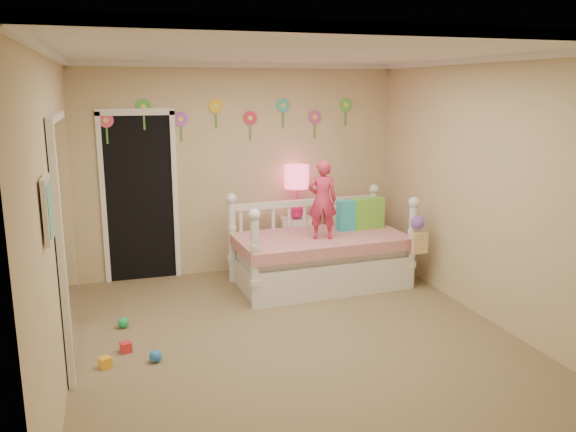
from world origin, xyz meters
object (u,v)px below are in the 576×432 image
object	(u,v)px
daybed	(321,240)
table_lamp	(297,183)
nightstand	(296,243)
child	(322,200)

from	to	relation	value
daybed	table_lamp	bearing A→B (deg)	93.44
daybed	table_lamp	world-z (taller)	table_lamp
table_lamp	nightstand	bearing A→B (deg)	0.00
daybed	nightstand	size ratio (longest dim) A/B	3.01
daybed	child	bearing A→B (deg)	-107.92
daybed	child	world-z (taller)	child
nightstand	child	bearing A→B (deg)	-79.82
daybed	child	size ratio (longest dim) A/B	2.22
child	nightstand	bearing A→B (deg)	-73.46
daybed	table_lamp	xyz separation A→B (m)	(-0.07, 0.68, 0.58)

